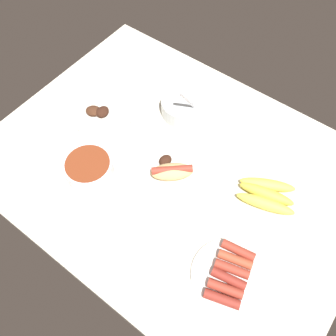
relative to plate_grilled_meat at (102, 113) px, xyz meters
The scene contains 7 objects.
ground_plane 33.67cm from the plate_grilled_meat, ahead, with size 120.00×90.00×3.00cm, color silver.
plate_grilled_meat is the anchor object (origin of this frame).
plate_hotdog_assembled 35.31cm from the plate_grilled_meat, ahead, with size 23.13×23.13×5.61cm.
banana_bunch 62.42cm from the plate_grilled_meat, ahead, with size 20.15×15.97×3.70cm.
bowl_chili 23.87cm from the plate_grilled_meat, 56.95° to the right, with size 15.57×15.57×5.16cm.
plate_sausages 69.64cm from the plate_grilled_meat, 18.04° to the right, with size 20.97×20.97×3.57cm.
bowl_coleslaw 29.03cm from the plate_grilled_meat, 39.44° to the left, with size 15.92×15.92×15.98cm.
Camera 1 is at (36.31, -52.23, 100.09)cm, focal length 39.25 mm.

